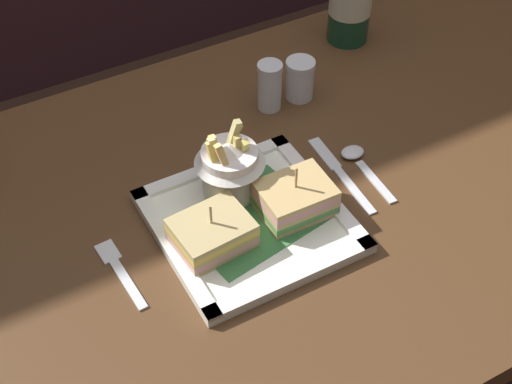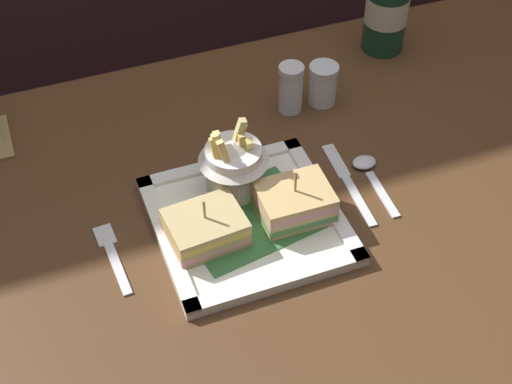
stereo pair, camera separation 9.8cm
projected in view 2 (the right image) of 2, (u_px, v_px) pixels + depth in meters
The scene contains 11 objects.
dining_table at pixel (264, 269), 1.13m from camera, with size 1.38×0.73×0.74m.
square_plate at pixel (247, 221), 0.99m from camera, with size 0.24×0.24×0.02m.
sandwich_half_left at pixel (206, 228), 0.95m from camera, with size 0.10×0.08×0.07m.
sandwich_half_right at pixel (294, 202), 0.98m from camera, with size 0.10×0.08×0.08m.
fries_cup at pixel (233, 161), 0.99m from camera, with size 0.10×0.10×0.12m.
beer_bottle at pixel (388, 0), 1.22m from camera, with size 0.07×0.07×0.25m.
fork at pixel (112, 254), 0.96m from camera, with size 0.03×0.12×0.00m.
knife at pixel (347, 180), 1.05m from camera, with size 0.02×0.17×0.00m.
spoon at pixel (369, 170), 1.06m from camera, with size 0.04×0.12×0.01m.
salt_shaker at pixel (291, 91), 1.14m from camera, with size 0.04×0.04×0.08m.
pepper_shaker at pixel (323, 86), 1.16m from camera, with size 0.05×0.05×0.07m.
Camera 2 is at (-0.26, -0.66, 1.48)m, focal length 52.18 mm.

